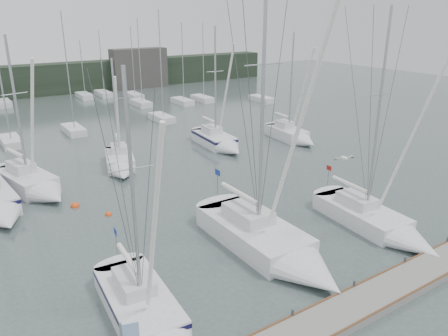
% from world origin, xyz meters
% --- Properties ---
extents(ground, '(160.00, 160.00, 0.00)m').
position_xyz_m(ground, '(0.00, 0.00, 0.00)').
color(ground, '#43514F').
rests_on(ground, ground).
extents(dock, '(24.00, 2.00, 0.40)m').
position_xyz_m(dock, '(0.00, -5.00, 0.20)').
color(dock, slate).
rests_on(dock, ground).
extents(far_treeline, '(90.00, 4.00, 5.00)m').
position_xyz_m(far_treeline, '(0.00, 62.00, 2.50)').
color(far_treeline, black).
rests_on(far_treeline, ground).
extents(far_building_right, '(10.00, 3.00, 7.00)m').
position_xyz_m(far_building_right, '(18.00, 60.00, 3.50)').
color(far_building_right, '#3F3C39').
rests_on(far_building_right, ground).
extents(mast_forest, '(58.62, 27.22, 14.40)m').
position_xyz_m(mast_forest, '(-3.43, 43.76, 0.48)').
color(mast_forest, silver).
rests_on(mast_forest, ground).
extents(sailboat_near_left, '(3.25, 8.96, 12.13)m').
position_xyz_m(sailboat_near_left, '(-7.53, -1.24, 0.53)').
color(sailboat_near_left, silver).
rests_on(sailboat_near_left, ground).
extents(sailboat_near_center, '(3.47, 11.20, 17.95)m').
position_xyz_m(sailboat_near_center, '(0.92, 0.39, 0.61)').
color(sailboat_near_center, silver).
rests_on(sailboat_near_center, ground).
extents(sailboat_near_right, '(3.42, 9.54, 14.40)m').
position_xyz_m(sailboat_near_right, '(8.31, -0.91, 0.52)').
color(sailboat_near_right, silver).
rests_on(sailboat_near_right, ground).
extents(sailboat_mid_b, '(4.67, 8.79, 12.48)m').
position_xyz_m(sailboat_mid_b, '(-8.42, 17.83, 0.61)').
color(sailboat_mid_b, silver).
rests_on(sailboat_mid_b, ground).
extents(sailboat_mid_c, '(4.21, 7.41, 10.23)m').
position_xyz_m(sailboat_mid_c, '(-1.14, 19.19, 0.55)').
color(sailboat_mid_c, silver).
rests_on(sailboat_mid_c, ground).
extents(sailboat_mid_d, '(3.23, 8.14, 12.71)m').
position_xyz_m(sailboat_mid_d, '(9.74, 20.03, 0.60)').
color(sailboat_mid_d, silver).
rests_on(sailboat_mid_d, ground).
extents(sailboat_mid_e, '(3.12, 7.43, 12.01)m').
position_xyz_m(sailboat_mid_e, '(17.70, 17.79, 0.56)').
color(sailboat_mid_e, silver).
rests_on(sailboat_mid_e, ground).
extents(buoy_a, '(0.47, 0.47, 0.47)m').
position_xyz_m(buoy_a, '(-5.10, 11.16, 0.00)').
color(buoy_a, '#E34614').
rests_on(buoy_a, ground).
extents(buoy_c, '(0.64, 0.64, 0.64)m').
position_xyz_m(buoy_c, '(-6.63, 13.80, 0.00)').
color(buoy_c, '#E34614').
rests_on(buoy_c, ground).
extents(seagull, '(1.05, 0.50, 0.21)m').
position_xyz_m(seagull, '(3.66, -1.24, 5.94)').
color(seagull, white).
rests_on(seagull, ground).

